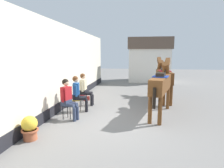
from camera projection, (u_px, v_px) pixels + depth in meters
ground_plane at (125, 100)px, 9.21m from camera, size 40.00×40.00×0.00m
pub_facade_wall at (63, 70)px, 7.88m from camera, size 0.34×14.00×3.40m
distant_cottage at (149, 59)px, 15.38m from camera, size 3.40×2.60×3.50m
seated_visitor_near at (68, 97)px, 6.32m from camera, size 0.61×0.49×1.39m
seated_visitor_middle at (78, 92)px, 7.19m from camera, size 0.61×0.48×1.39m
seated_visitor_far at (85, 88)px, 8.12m from camera, size 0.61×0.49×1.39m
saddled_horse_near at (161, 83)px, 6.78m from camera, size 1.05×2.93×2.06m
saddled_horse_far at (163, 76)px, 9.03m from camera, size 0.58×3.00×2.06m
flower_planter_near at (30, 127)px, 4.84m from camera, size 0.43×0.43×0.64m
satchel_bag at (87, 98)px, 9.04m from camera, size 0.30×0.25×0.20m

